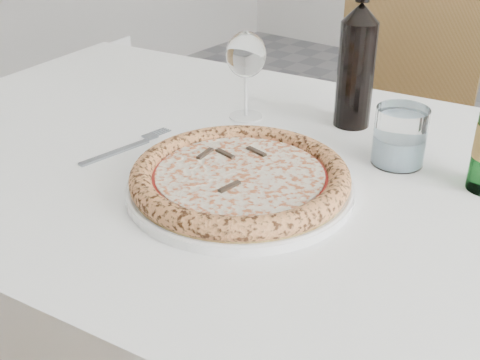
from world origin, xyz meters
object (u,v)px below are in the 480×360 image
(wine_glass, at_px, (246,57))
(tumbler, at_px, (399,140))
(chair_far, at_px, (393,135))
(dining_table, at_px, (275,211))
(wine_bottle, at_px, (356,64))
(plate, at_px, (240,186))
(pizza, at_px, (240,176))

(wine_glass, relative_size, tumbler, 1.76)
(chair_far, height_order, wine_glass, chair_far)
(dining_table, bearing_deg, wine_bottle, 87.91)
(plate, height_order, tumbler, tumbler)
(dining_table, xyz_separation_m, wine_bottle, (0.01, 0.24, 0.20))
(plate, xyz_separation_m, wine_glass, (-0.17, 0.24, 0.11))
(chair_far, distance_m, plate, 0.86)
(dining_table, height_order, chair_far, chair_far)
(chair_far, distance_m, wine_glass, 0.68)
(tumbler, height_order, wine_bottle, wine_bottle)
(dining_table, xyz_separation_m, chair_far, (-0.10, 0.73, -0.14))
(dining_table, height_order, pizza, pizza)
(wine_bottle, bearing_deg, plate, -91.47)
(dining_table, relative_size, plate, 4.71)
(plate, height_order, wine_bottle, wine_bottle)
(chair_far, relative_size, tumbler, 9.61)
(wine_glass, distance_m, wine_bottle, 0.20)
(dining_table, bearing_deg, tumbler, 43.08)
(wine_bottle, bearing_deg, chair_far, 102.68)
(chair_far, height_order, tumbler, chair_far)
(pizza, bearing_deg, chair_far, 96.97)
(dining_table, distance_m, chair_far, 0.75)
(dining_table, bearing_deg, plate, -90.00)
(wine_glass, distance_m, tumbler, 0.33)
(dining_table, height_order, plate, plate)
(wine_glass, bearing_deg, plate, -54.70)
(tumbler, xyz_separation_m, wine_bottle, (-0.14, 0.10, 0.08))
(chair_far, bearing_deg, wine_bottle, -77.32)
(pizza, bearing_deg, tumbler, 58.15)
(tumbler, bearing_deg, chair_far, 112.97)
(pizza, relative_size, tumbler, 3.45)
(dining_table, distance_m, wine_glass, 0.30)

